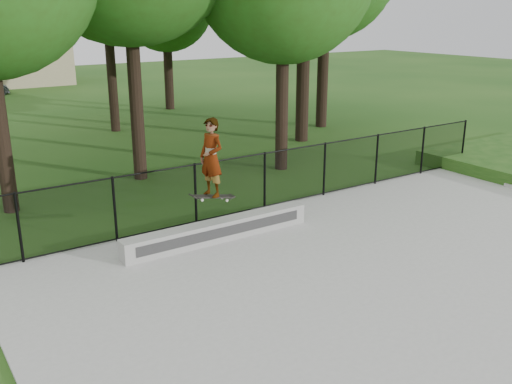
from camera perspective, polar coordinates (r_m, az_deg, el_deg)
ground at (r=10.95m, az=18.95°, el=-10.34°), size 100.00×100.00×0.00m
concrete_slab at (r=10.94m, az=18.97°, el=-10.20°), size 14.00×12.00×0.06m
grind_ledge at (r=12.79m, az=-3.76°, el=-3.84°), size 4.55×0.40×0.46m
skater_airborne at (r=11.95m, az=-4.49°, el=3.31°), size 0.83×0.69×1.83m
chainlink_fence at (r=14.62m, az=0.87°, el=1.16°), size 16.06×0.06×1.50m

